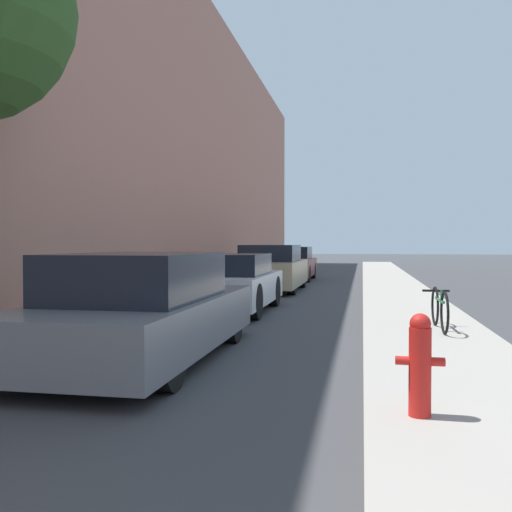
{
  "coord_description": "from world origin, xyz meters",
  "views": [
    {
      "loc": [
        1.88,
        0.46,
        1.52
      ],
      "look_at": [
        0.01,
        10.24,
        1.28
      ],
      "focal_mm": 39.08,
      "sensor_mm": 36.0,
      "label": 1
    }
  ],
  "objects_px": {
    "parked_car_champagne": "(272,269)",
    "fire_hydrant": "(420,363)",
    "parked_car_grey": "(143,310)",
    "parked_car_white": "(232,283)",
    "parked_car_maroon": "(291,264)",
    "bicycle": "(440,309)"
  },
  "relations": [
    {
      "from": "parked_car_grey",
      "to": "parked_car_white",
      "type": "distance_m",
      "value": 5.17
    },
    {
      "from": "parked_car_maroon",
      "to": "fire_hydrant",
      "type": "bearing_deg",
      "value": -79.47
    },
    {
      "from": "parked_car_white",
      "to": "fire_hydrant",
      "type": "xyz_separation_m",
      "value": [
        3.28,
        -7.27,
        -0.08
      ]
    },
    {
      "from": "bicycle",
      "to": "parked_car_maroon",
      "type": "bearing_deg",
      "value": 105.91
    },
    {
      "from": "parked_car_grey",
      "to": "parked_car_maroon",
      "type": "xyz_separation_m",
      "value": [
        -0.09,
        15.77,
        -0.0
      ]
    },
    {
      "from": "parked_car_champagne",
      "to": "parked_car_maroon",
      "type": "relative_size",
      "value": 1.12
    },
    {
      "from": "parked_car_white",
      "to": "parked_car_champagne",
      "type": "relative_size",
      "value": 0.89
    },
    {
      "from": "parked_car_white",
      "to": "parked_car_maroon",
      "type": "bearing_deg",
      "value": 90.24
    },
    {
      "from": "parked_car_grey",
      "to": "parked_car_champagne",
      "type": "bearing_deg",
      "value": 90.29
    },
    {
      "from": "parked_car_white",
      "to": "bicycle",
      "type": "bearing_deg",
      "value": -32.52
    },
    {
      "from": "parked_car_grey",
      "to": "parked_car_maroon",
      "type": "relative_size",
      "value": 1.16
    },
    {
      "from": "parked_car_grey",
      "to": "bicycle",
      "type": "bearing_deg",
      "value": 32.97
    },
    {
      "from": "parked_car_maroon",
      "to": "fire_hydrant",
      "type": "relative_size",
      "value": 4.75
    },
    {
      "from": "fire_hydrant",
      "to": "bicycle",
      "type": "bearing_deg",
      "value": 80.77
    },
    {
      "from": "parked_car_grey",
      "to": "parked_car_white",
      "type": "height_order",
      "value": "parked_car_grey"
    },
    {
      "from": "parked_car_white",
      "to": "parked_car_maroon",
      "type": "xyz_separation_m",
      "value": [
        -0.04,
        10.6,
        0.03
      ]
    },
    {
      "from": "parked_car_maroon",
      "to": "parked_car_white",
      "type": "bearing_deg",
      "value": -89.76
    },
    {
      "from": "fire_hydrant",
      "to": "parked_car_champagne",
      "type": "bearing_deg",
      "value": 104.45
    },
    {
      "from": "parked_car_maroon",
      "to": "fire_hydrant",
      "type": "distance_m",
      "value": 18.18
    },
    {
      "from": "parked_car_white",
      "to": "parked_car_maroon",
      "type": "distance_m",
      "value": 10.6
    },
    {
      "from": "parked_car_grey",
      "to": "bicycle",
      "type": "relative_size",
      "value": 2.84
    },
    {
      "from": "parked_car_champagne",
      "to": "fire_hydrant",
      "type": "bearing_deg",
      "value": -75.55
    }
  ]
}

